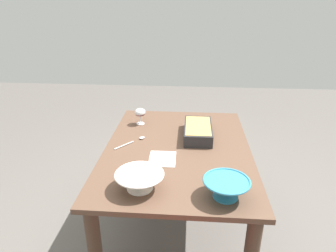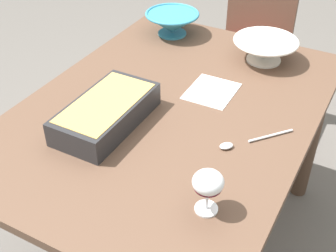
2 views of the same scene
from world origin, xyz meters
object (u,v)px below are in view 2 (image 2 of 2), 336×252
Objects in this scene: dining_table at (170,136)px; mixing_bowl at (172,22)px; chair at (250,50)px; small_bowl at (265,49)px; napkin at (212,91)px; casserole_dish at (106,112)px; serving_spoon at (243,142)px; wine_glass at (208,184)px.

mixing_bowl reaches higher than dining_table.
chair reaches higher than small_bowl.
small_bowl is at bearing -15.79° from napkin.
small_bowl is at bearing -25.36° from casserole_dish.
serving_spoon is 1.09× the size of napkin.
mixing_bowl is at bearing 84.82° from small_bowl.
chair is 4.11× the size of serving_spoon.
casserole_dish is 0.71m from mixing_bowl.
chair reaches higher than napkin.
mixing_bowl is at bearing 44.74° from napkin.
chair reaches higher than mixing_bowl.
wine_glass is at bearing -177.16° from serving_spoon.
mixing_bowl is at bearing 157.41° from chair.
wine_glass is 0.54× the size of mixing_bowl.
casserole_dish is at bearing 143.92° from dining_table.
serving_spoon is (-1.10, -0.35, 0.26)m from chair.
wine_glass is 0.67× the size of napkin.
casserole_dish is 1.93× the size of napkin.
casserole_dish reaches higher than napkin.
mixing_bowl reaches higher than casserole_dish.
mixing_bowl is 1.12× the size of serving_spoon.
napkin is (-0.87, -0.14, 0.26)m from chair.
wine_glass reaches higher than small_bowl.
napkin is (-0.36, -0.35, -0.05)m from mixing_bowl.
chair reaches higher than wine_glass.
chair is at bearing 3.01° from dining_table.
wine_glass is 0.49m from casserole_dish.
napkin is (-0.32, 0.09, -0.05)m from small_bowl.
mixing_bowl is (0.70, 0.13, 0.01)m from casserole_dish.
wine_glass is 0.34× the size of casserole_dish.
dining_table is 1.53× the size of chair.
serving_spoon is at bearing -137.91° from napkin.
mixing_bowl is at bearing 27.49° from dining_table.
small_bowl is 0.33m from napkin.
chair is 6.75× the size of wine_glass.
casserole_dish is (0.19, 0.45, -0.04)m from wine_glass.
wine_glass is 1.06m from mixing_bowl.
chair is 1.18m from serving_spoon.
chair reaches higher than serving_spoon.
small_bowl is 0.56m from serving_spoon.
chair is at bearing -22.59° from mixing_bowl.
chair is 3.67× the size of mixing_bowl.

